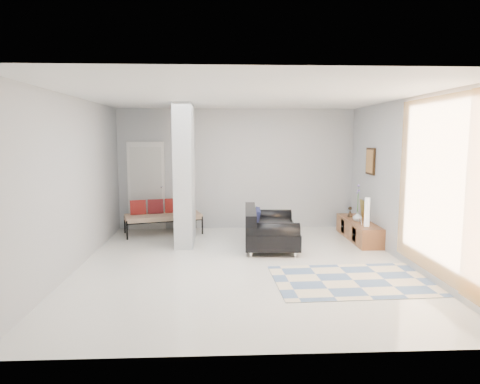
{
  "coord_description": "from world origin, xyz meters",
  "views": [
    {
      "loc": [
        -0.4,
        -6.99,
        2.15
      ],
      "look_at": [
        -0.03,
        0.6,
        1.17
      ],
      "focal_mm": 32.0,
      "sensor_mm": 36.0,
      "label": 1
    }
  ],
  "objects": [
    {
      "name": "floor",
      "position": [
        0.0,
        0.0,
        0.0
      ],
      "size": [
        6.0,
        6.0,
        0.0
      ],
      "primitive_type": "plane",
      "color": "white",
      "rests_on": "ground"
    },
    {
      "name": "ceiling",
      "position": [
        0.0,
        0.0,
        2.8
      ],
      "size": [
        6.0,
        6.0,
        0.0
      ],
      "primitive_type": "plane",
      "rotation": [
        3.14,
        0.0,
        0.0
      ],
      "color": "white",
      "rests_on": "wall_back"
    },
    {
      "name": "wall_back",
      "position": [
        0.0,
        3.0,
        1.4
      ],
      "size": [
        6.0,
        0.0,
        6.0
      ],
      "primitive_type": "plane",
      "rotation": [
        1.57,
        0.0,
        0.0
      ],
      "color": "#B0B2B5",
      "rests_on": "ground"
    },
    {
      "name": "wall_front",
      "position": [
        0.0,
        -3.0,
        1.4
      ],
      "size": [
        6.0,
        0.0,
        6.0
      ],
      "primitive_type": "plane",
      "rotation": [
        -1.57,
        0.0,
        0.0
      ],
      "color": "#B0B2B5",
      "rests_on": "ground"
    },
    {
      "name": "wall_left",
      "position": [
        -2.75,
        0.0,
        1.4
      ],
      "size": [
        0.0,
        6.0,
        6.0
      ],
      "primitive_type": "plane",
      "rotation": [
        1.57,
        0.0,
        1.57
      ],
      "color": "#B0B2B5",
      "rests_on": "ground"
    },
    {
      "name": "wall_right",
      "position": [
        2.75,
        0.0,
        1.4
      ],
      "size": [
        0.0,
        6.0,
        6.0
      ],
      "primitive_type": "plane",
      "rotation": [
        1.57,
        0.0,
        -1.57
      ],
      "color": "#B0B2B5",
      "rests_on": "ground"
    },
    {
      "name": "partition_column",
      "position": [
        -1.1,
        1.6,
        1.4
      ],
      "size": [
        0.35,
        1.2,
        2.8
      ],
      "primitive_type": "cube",
      "color": "#B4B9BC",
      "rests_on": "floor"
    },
    {
      "name": "hallway_door",
      "position": [
        -2.1,
        2.96,
        1.02
      ],
      "size": [
        0.85,
        0.06,
        2.04
      ],
      "primitive_type": "cube",
      "color": "white",
      "rests_on": "floor"
    },
    {
      "name": "curtain",
      "position": [
        2.67,
        -1.15,
        1.45
      ],
      "size": [
        0.0,
        2.55,
        2.55
      ],
      "primitive_type": "plane",
      "rotation": [
        1.57,
        0.0,
        1.57
      ],
      "color": "#FFAB43",
      "rests_on": "wall_right"
    },
    {
      "name": "wall_art",
      "position": [
        2.72,
        1.7,
        1.65
      ],
      "size": [
        0.04,
        0.45,
        0.55
      ],
      "primitive_type": "cube",
      "color": "#341F0E",
      "rests_on": "wall_right"
    },
    {
      "name": "media_console",
      "position": [
        2.52,
        1.7,
        0.2
      ],
      "size": [
        0.45,
        1.81,
        0.8
      ],
      "color": "brown",
      "rests_on": "floor"
    },
    {
      "name": "loveseat",
      "position": [
        0.53,
        1.2,
        0.35
      ],
      "size": [
        1.09,
        1.75,
        0.76
      ],
      "rotation": [
        0.0,
        0.0,
        -0.06
      ],
      "color": "silver",
      "rests_on": "floor"
    },
    {
      "name": "daybed",
      "position": [
        -1.7,
        2.47,
        0.42
      ],
      "size": [
        1.78,
        1.13,
        0.77
      ],
      "rotation": [
        0.0,
        0.0,
        0.28
      ],
      "color": "black",
      "rests_on": "floor"
    },
    {
      "name": "area_rug",
      "position": [
        1.6,
        -0.87,
        0.01
      ],
      "size": [
        2.42,
        1.66,
        0.01
      ],
      "primitive_type": "cube",
      "rotation": [
        0.0,
        0.0,
        0.04
      ],
      "color": "beige",
      "rests_on": "floor"
    },
    {
      "name": "cylinder_lamp",
      "position": [
        2.5,
        1.17,
        0.68
      ],
      "size": [
        0.1,
        0.1,
        0.56
      ],
      "primitive_type": "cylinder",
      "color": "silver",
      "rests_on": "media_console"
    },
    {
      "name": "bronze_figurine",
      "position": [
        2.47,
        2.16,
        0.51
      ],
      "size": [
        0.13,
        0.13,
        0.22
      ],
      "primitive_type": null,
      "rotation": [
        0.0,
        0.0,
        -0.17
      ],
      "color": "black",
      "rests_on": "media_console"
    },
    {
      "name": "vase",
      "position": [
        2.47,
        1.65,
        0.5
      ],
      "size": [
        0.21,
        0.21,
        0.2
      ],
      "primitive_type": "imported",
      "rotation": [
        0.0,
        0.0,
        -0.15
      ],
      "color": "white",
      "rests_on": "media_console"
    }
  ]
}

